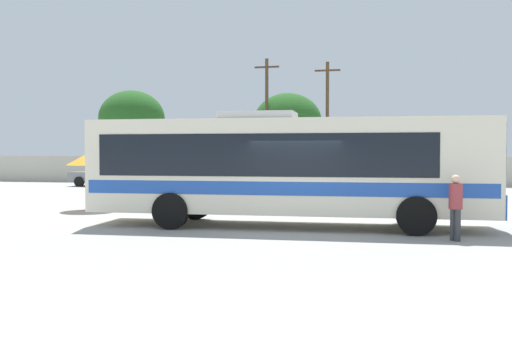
{
  "coord_description": "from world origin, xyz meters",
  "views": [
    {
      "loc": [
        2.14,
        -15.86,
        2.19
      ],
      "look_at": [
        -1.81,
        2.9,
        1.57
      ],
      "focal_mm": 40.02,
      "sensor_mm": 36.0,
      "label": 1
    }
  ],
  "objects_px": {
    "parked_car_leftmost_grey": "(107,174)",
    "roadside_tree_midleft": "(288,122)",
    "attendant_by_bus_door": "(456,204)",
    "roadside_tree_left": "(132,118)",
    "parked_car_second_black": "(188,174)",
    "utility_pole_far": "(327,120)",
    "parked_car_third_grey": "(272,175)",
    "coach_bus_cream_blue": "(283,165)",
    "utility_pole_near": "(267,118)",
    "vendor_umbrella_near_gate_orange": "(93,159)"
  },
  "relations": [
    {
      "from": "utility_pole_near",
      "to": "roadside_tree_midleft",
      "type": "xyz_separation_m",
      "value": [
        1.22,
        2.03,
        -0.2
      ]
    },
    {
      "from": "roadside_tree_left",
      "to": "roadside_tree_midleft",
      "type": "height_order",
      "value": "roadside_tree_left"
    },
    {
      "from": "coach_bus_cream_blue",
      "to": "utility_pole_near",
      "type": "distance_m",
      "value": 24.58
    },
    {
      "from": "attendant_by_bus_door",
      "to": "roadside_tree_left",
      "type": "relative_size",
      "value": 0.23
    },
    {
      "from": "coach_bus_cream_blue",
      "to": "roadside_tree_left",
      "type": "xyz_separation_m",
      "value": [
        -16.22,
        25.53,
        3.05
      ]
    },
    {
      "from": "vendor_umbrella_near_gate_orange",
      "to": "roadside_tree_midleft",
      "type": "distance_m",
      "value": 23.2
    },
    {
      "from": "parked_car_leftmost_grey",
      "to": "parked_car_third_grey",
      "type": "height_order",
      "value": "parked_car_third_grey"
    },
    {
      "from": "attendant_by_bus_door",
      "to": "roadside_tree_midleft",
      "type": "distance_m",
      "value": 29.27
    },
    {
      "from": "coach_bus_cream_blue",
      "to": "parked_car_second_black",
      "type": "bearing_deg",
      "value": 116.63
    },
    {
      "from": "vendor_umbrella_near_gate_orange",
      "to": "parked_car_third_grey",
      "type": "height_order",
      "value": "vendor_umbrella_near_gate_orange"
    },
    {
      "from": "parked_car_leftmost_grey",
      "to": "parked_car_third_grey",
      "type": "bearing_deg",
      "value": 3.55
    },
    {
      "from": "vendor_umbrella_near_gate_orange",
      "to": "parked_car_second_black",
      "type": "relative_size",
      "value": 0.53
    },
    {
      "from": "attendant_by_bus_door",
      "to": "roadside_tree_midleft",
      "type": "bearing_deg",
      "value": 106.9
    },
    {
      "from": "utility_pole_far",
      "to": "utility_pole_near",
      "type": "bearing_deg",
      "value": -177.27
    },
    {
      "from": "utility_pole_far",
      "to": "roadside_tree_left",
      "type": "relative_size",
      "value": 1.22
    },
    {
      "from": "vendor_umbrella_near_gate_orange",
      "to": "utility_pole_near",
      "type": "bearing_deg",
      "value": 82.5
    },
    {
      "from": "vendor_umbrella_near_gate_orange",
      "to": "parked_car_second_black",
      "type": "xyz_separation_m",
      "value": [
        -1.31,
        14.93,
        -1.11
      ]
    },
    {
      "from": "parked_car_second_black",
      "to": "utility_pole_far",
      "type": "relative_size",
      "value": 0.49
    },
    {
      "from": "attendant_by_bus_door",
      "to": "parked_car_second_black",
      "type": "xyz_separation_m",
      "value": [
        -13.7,
        20.01,
        -0.12
      ]
    },
    {
      "from": "roadside_tree_left",
      "to": "roadside_tree_midleft",
      "type": "distance_m",
      "value": 12.4
    },
    {
      "from": "attendant_by_bus_door",
      "to": "roadside_tree_midleft",
      "type": "height_order",
      "value": "roadside_tree_midleft"
    },
    {
      "from": "parked_car_second_black",
      "to": "roadside_tree_midleft",
      "type": "bearing_deg",
      "value": 56.03
    },
    {
      "from": "parked_car_third_grey",
      "to": "utility_pole_near",
      "type": "distance_m",
      "value": 7.3
    },
    {
      "from": "vendor_umbrella_near_gate_orange",
      "to": "roadside_tree_left",
      "type": "xyz_separation_m",
      "value": [
        -8.45,
        22.34,
        2.94
      ]
    },
    {
      "from": "parked_car_leftmost_grey",
      "to": "roadside_tree_midleft",
      "type": "xyz_separation_m",
      "value": [
        10.4,
        8.72,
        3.68
      ]
    },
    {
      "from": "utility_pole_near",
      "to": "roadside_tree_midleft",
      "type": "distance_m",
      "value": 2.37
    },
    {
      "from": "attendant_by_bus_door",
      "to": "parked_car_leftmost_grey",
      "type": "height_order",
      "value": "attendant_by_bus_door"
    },
    {
      "from": "vendor_umbrella_near_gate_orange",
      "to": "parked_car_second_black",
      "type": "distance_m",
      "value": 15.03
    },
    {
      "from": "attendant_by_bus_door",
      "to": "vendor_umbrella_near_gate_orange",
      "type": "height_order",
      "value": "vendor_umbrella_near_gate_orange"
    },
    {
      "from": "vendor_umbrella_near_gate_orange",
      "to": "utility_pole_far",
      "type": "relative_size",
      "value": 0.26
    },
    {
      "from": "parked_car_leftmost_grey",
      "to": "parked_car_third_grey",
      "type": "distance_m",
      "value": 10.71
    },
    {
      "from": "coach_bus_cream_blue",
      "to": "parked_car_second_black",
      "type": "height_order",
      "value": "coach_bus_cream_blue"
    },
    {
      "from": "attendant_by_bus_door",
      "to": "parked_car_leftmost_grey",
      "type": "relative_size",
      "value": 0.36
    },
    {
      "from": "parked_car_second_black",
      "to": "roadside_tree_midleft",
      "type": "relative_size",
      "value": 0.63
    },
    {
      "from": "utility_pole_near",
      "to": "parked_car_second_black",
      "type": "bearing_deg",
      "value": -124.98
    },
    {
      "from": "parked_car_third_grey",
      "to": "roadside_tree_midleft",
      "type": "relative_size",
      "value": 0.69
    },
    {
      "from": "vendor_umbrella_near_gate_orange",
      "to": "roadside_tree_left",
      "type": "height_order",
      "value": "roadside_tree_left"
    },
    {
      "from": "coach_bus_cream_blue",
      "to": "roadside_tree_midleft",
      "type": "height_order",
      "value": "roadside_tree_midleft"
    },
    {
      "from": "parked_car_second_black",
      "to": "coach_bus_cream_blue",
      "type": "bearing_deg",
      "value": -63.37
    },
    {
      "from": "coach_bus_cream_blue",
      "to": "parked_car_leftmost_grey",
      "type": "bearing_deg",
      "value": 129.61
    },
    {
      "from": "coach_bus_cream_blue",
      "to": "parked_car_leftmost_grey",
      "type": "distance_m",
      "value": 22.35
    },
    {
      "from": "vendor_umbrella_near_gate_orange",
      "to": "parked_car_second_black",
      "type": "bearing_deg",
      "value": 95.01
    },
    {
      "from": "parked_car_second_black",
      "to": "roadside_tree_midleft",
      "type": "height_order",
      "value": "roadside_tree_midleft"
    },
    {
      "from": "utility_pole_near",
      "to": "roadside_tree_left",
      "type": "distance_m",
      "value": 11.29
    },
    {
      "from": "coach_bus_cream_blue",
      "to": "utility_pole_near",
      "type": "height_order",
      "value": "utility_pole_near"
    },
    {
      "from": "parked_car_leftmost_grey",
      "to": "utility_pole_near",
      "type": "distance_m",
      "value": 12.01
    },
    {
      "from": "coach_bus_cream_blue",
      "to": "parked_car_second_black",
      "type": "xyz_separation_m",
      "value": [
        -9.09,
        18.12,
        -1.0
      ]
    },
    {
      "from": "parked_car_second_black",
      "to": "roadside_tree_left",
      "type": "xyz_separation_m",
      "value": [
        -7.14,
        7.41,
        4.06
      ]
    },
    {
      "from": "parked_car_third_grey",
      "to": "roadside_tree_left",
      "type": "distance_m",
      "value": 15.36
    },
    {
      "from": "parked_car_leftmost_grey",
      "to": "roadside_tree_left",
      "type": "bearing_deg",
      "value": 103.42
    }
  ]
}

